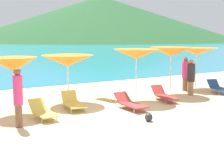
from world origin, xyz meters
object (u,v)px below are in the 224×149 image
Objects in this scene: beach_ball at (149,117)px; umbrella_3 at (68,61)px; lounge_chair_3 at (73,102)px; beachgoer_1 at (18,95)px; lounge_chair_4 at (164,95)px; umbrella_2 at (13,65)px; lounge_chair_6 at (105,93)px; lounge_chair_5 at (43,111)px; umbrella_5 at (171,52)px; beachgoer_3 at (185,73)px; lounge_chair_7 at (218,87)px; umbrella_6 at (197,51)px; lounge_chair_0 at (130,103)px; beachgoer_2 at (191,77)px; umbrella_4 at (136,54)px.

umbrella_3 is at bearing 106.64° from beach_ball.
beachgoer_1 is at bearing -144.42° from lounge_chair_3.
lounge_chair_4 is 0.94× the size of beachgoer_1.
lounge_chair_3 is (2.11, -0.50, -1.53)m from umbrella_2.
lounge_chair_4 is 2.62m from lounge_chair_6.
umbrella_2 is 1.36× the size of lounge_chair_5.
umbrella_2 is at bearing 171.94° from lounge_chair_6.
lounge_chair_6 is (-3.43, 0.41, -1.75)m from umbrella_5.
beachgoer_3 is at bearing 13.14° from lounge_chair_3.
beachgoer_1 is at bearing -165.83° from umbrella_5.
lounge_chair_7 is at bearing 13.44° from lounge_chair_4.
umbrella_5 reaches higher than lounge_chair_5.
lounge_chair_4 is at bearing -160.61° from lounge_chair_7.
umbrella_3 is 7.34m from umbrella_6.
umbrella_5 is at bearing 23.80° from lounge_chair_0.
lounge_chair_6 is at bearing 173.55° from beachgoer_3.
umbrella_2 is at bearing 119.60° from beachgoer_2.
umbrella_4 is 2.17m from lounge_chair_4.
lounge_chair_4 reaches higher than beach_ball.
lounge_chair_7 is (7.33, -1.59, -1.50)m from umbrella_3.
umbrella_5 is at bearing 0.64° from umbrella_2.
beachgoer_2 reaches higher than lounge_chair_5.
beachgoer_1 is (-6.49, -0.87, 0.77)m from lounge_chair_4.
umbrella_5 is 1.44× the size of lounge_chair_3.
lounge_chair_7 reaches higher than beach_ball.
lounge_chair_6 is at bearing 83.60° from beach_ball.
umbrella_6 is 1.43× the size of lounge_chair_0.
beach_ball is (-6.12, -2.48, -0.14)m from lounge_chair_7.
umbrella_3 is 4.44m from lounge_chair_4.
lounge_chair_7 is (7.62, -0.39, 0.02)m from lounge_chair_3.
umbrella_6 is at bearing 13.94° from umbrella_5.
lounge_chair_5 is at bearing -173.65° from beachgoer_3.
umbrella_3 reaches higher than lounge_chair_7.
lounge_chair_3 is 0.92× the size of beachgoer_2.
umbrella_5 reaches higher than umbrella_4.
umbrella_3 reaches higher than lounge_chair_6.
umbrella_3 is at bearing 159.87° from umbrella_4.
umbrella_6 reaches higher than beachgoer_3.
lounge_chair_6 is (4.04, 0.50, -1.50)m from umbrella_2.
lounge_chair_7 is 6.60m from beach_ball.
umbrella_5 reaches higher than beach_ball.
beachgoer_3 is (3.52, 0.68, -1.13)m from umbrella_4.
umbrella_6 is 1.40× the size of lounge_chair_6.
lounge_chair_0 is 2.22m from lounge_chair_3.
beachgoer_3 is at bearing 36.22° from beach_ball.
umbrella_3 is 0.94× the size of umbrella_6.
umbrella_5 reaches higher than beachgoer_2.
umbrella_2 is 9.88m from lounge_chair_7.
umbrella_6 reaches higher than lounge_chair_5.
lounge_chair_5 is (-3.36, 0.39, 0.00)m from lounge_chair_0.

